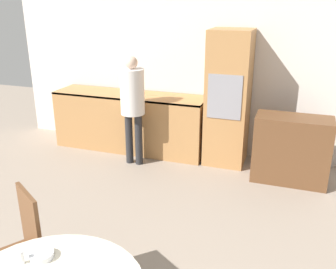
# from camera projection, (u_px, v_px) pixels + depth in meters

# --- Properties ---
(wall_back) EXTENTS (6.86, 0.05, 2.60)m
(wall_back) POSITION_uv_depth(u_px,v_px,m) (225.00, 69.00, 5.45)
(wall_back) COLOR silver
(wall_back) RESTS_ON ground_plane
(kitchen_counter) EXTENTS (2.38, 0.60, 0.90)m
(kitchen_counter) POSITION_uv_depth(u_px,v_px,m) (130.00, 121.00, 5.87)
(kitchen_counter) COLOR #AD7A47
(kitchen_counter) RESTS_ON ground_plane
(oven_unit) EXTENTS (0.57, 0.59, 1.89)m
(oven_unit) POSITION_uv_depth(u_px,v_px,m) (228.00, 99.00, 5.24)
(oven_unit) COLOR #AD7A47
(oven_unit) RESTS_ON ground_plane
(sideboard) EXTENTS (0.94, 0.45, 0.88)m
(sideboard) POSITION_uv_depth(u_px,v_px,m) (291.00, 150.00, 4.82)
(sideboard) COLOR brown
(sideboard) RESTS_ON ground_plane
(chair_far_left) EXTENTS (0.55, 0.55, 0.97)m
(chair_far_left) POSITION_uv_depth(u_px,v_px,m) (21.00, 247.00, 2.78)
(chair_far_left) COLOR brown
(chair_far_left) RESTS_ON ground_plane
(person_standing) EXTENTS (0.33, 0.33, 1.55)m
(person_standing) POSITION_uv_depth(u_px,v_px,m) (133.00, 99.00, 5.16)
(person_standing) COLOR #262628
(person_standing) RESTS_ON ground_plane
(bowl_near) EXTENTS (0.15, 0.15, 0.04)m
(bowl_near) POSITION_uv_depth(u_px,v_px,m) (42.00, 255.00, 2.33)
(bowl_near) COLOR silver
(bowl_near) RESTS_ON dining_table
(salt_shaker) EXTENTS (0.03, 0.03, 0.09)m
(salt_shaker) POSITION_uv_depth(u_px,v_px,m) (22.00, 257.00, 2.27)
(salt_shaker) COLOR white
(salt_shaker) RESTS_ON dining_table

